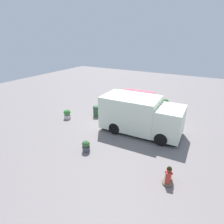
# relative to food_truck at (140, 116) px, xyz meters

# --- Properties ---
(ground_plane) EXTENTS (40.00, 40.00, 0.00)m
(ground_plane) POSITION_rel_food_truck_xyz_m (0.69, 0.68, -1.10)
(ground_plane) COLOR gray
(food_truck) EXTENTS (2.91, 5.04, 2.27)m
(food_truck) POSITION_rel_food_truck_xyz_m (0.00, 0.00, 0.00)
(food_truck) COLOR white
(food_truck) RESTS_ON ground_plane
(person_customer) EXTENTS (0.76, 0.51, 0.86)m
(person_customer) POSITION_rel_food_truck_xyz_m (-3.73, -2.77, -0.77)
(person_customer) COLOR #74634E
(person_customer) RESTS_ON ground_plane
(planter_flowering_near) EXTENTS (0.55, 0.55, 0.80)m
(planter_flowering_near) POSITION_rel_food_truck_xyz_m (5.02, -0.36, -0.70)
(planter_flowering_near) COLOR #969D86
(planter_flowering_near) RESTS_ON ground_plane
(planter_flowering_far) EXTENTS (0.52, 0.52, 0.68)m
(planter_flowering_far) POSITION_rel_food_truck_xyz_m (-0.70, 5.47, -0.76)
(planter_flowering_far) COLOR beige
(planter_flowering_far) RESTS_ON ground_plane
(planter_flowering_side) EXTENTS (0.43, 0.43, 0.63)m
(planter_flowering_side) POSITION_rel_food_truck_xyz_m (-3.52, 1.63, -0.78)
(planter_flowering_side) COLOR #4C4C55
(planter_flowering_side) RESTS_ON ground_plane
(trash_bin) EXTENTS (0.45, 0.45, 0.83)m
(trash_bin) POSITION_rel_food_truck_xyz_m (0.69, 3.81, -0.68)
(trash_bin) COLOR #2D5031
(trash_bin) RESTS_ON ground_plane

